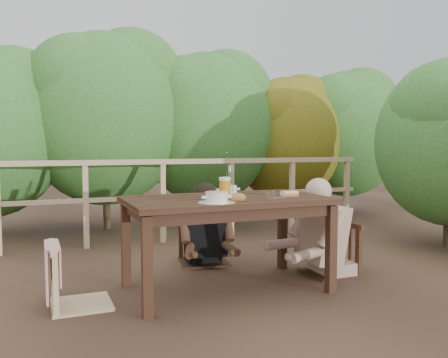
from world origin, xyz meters
name	(u,v)px	position (x,y,z in m)	size (l,w,h in m)	color
ground	(226,289)	(0.00, 0.00, 0.00)	(60.00, 60.00, 0.00)	#513727
table	(226,244)	(0.00, 0.00, 0.37)	(1.60, 0.90, 0.74)	black
chair_left	(80,246)	(-1.13, 0.05, 0.44)	(0.44, 0.44, 0.89)	tan
chair_far	(203,216)	(0.12, 0.89, 0.47)	(0.47, 0.47, 0.94)	black
chair_right	(330,225)	(1.05, 0.07, 0.45)	(0.44, 0.44, 0.89)	black
woman	(203,201)	(0.12, 0.91, 0.62)	(0.50, 0.61, 1.23)	black
diner_right	(333,195)	(1.08, 0.07, 0.73)	(0.58, 0.72, 1.45)	tan
railing	(163,201)	(0.00, 2.00, 0.51)	(5.60, 0.10, 1.01)	tan
hedge_row	(168,96)	(0.40, 3.20, 1.90)	(6.60, 1.60, 3.80)	#346629
soup_near	(217,198)	(-0.19, -0.28, 0.79)	(0.28, 0.28, 0.09)	white
soup_far	(228,190)	(0.13, 0.27, 0.78)	(0.26, 0.26, 0.09)	white
bread_roll	(238,198)	(-0.01, -0.25, 0.78)	(0.13, 0.10, 0.07)	#955A2A
beer_glass	(225,189)	(-0.03, -0.04, 0.83)	(0.09, 0.09, 0.18)	orange
bottle	(230,181)	(0.08, 0.11, 0.87)	(0.06, 0.06, 0.27)	silver
tumbler	(270,196)	(0.27, -0.25, 0.78)	(0.07, 0.07, 0.08)	silver
butter_tub	(289,194)	(0.52, -0.11, 0.77)	(0.13, 0.09, 0.06)	silver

